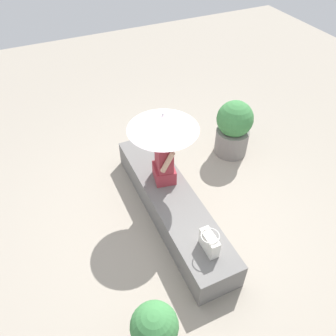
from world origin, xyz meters
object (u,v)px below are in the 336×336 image
at_px(parasol, 163,122).
at_px(person_seated, 164,158).
at_px(handbag_black, 209,242).
at_px(planter_far, 234,128).
at_px(planter_near, 155,333).

bearing_deg(parasol, person_seated, -27.67).
height_order(person_seated, handbag_black, person_seated).
relative_size(person_seated, handbag_black, 3.04).
xyz_separation_m(handbag_black, planter_far, (1.82, -1.51, -0.04)).
bearing_deg(planter_far, planter_near, 134.86).
bearing_deg(handbag_black, person_seated, -0.66).
bearing_deg(planter_near, handbag_black, -56.47).
height_order(person_seated, planter_near, person_seated).
relative_size(person_seated, planter_near, 1.06).
xyz_separation_m(parasol, planter_near, (-1.87, 0.94, -0.98)).
height_order(parasol, handbag_black, parasol).
xyz_separation_m(handbag_black, planter_near, (-0.63, 0.95, -0.09)).
relative_size(planter_near, planter_far, 0.86).
bearing_deg(planter_far, person_seated, 109.08).
relative_size(parasol, handbag_black, 3.93).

